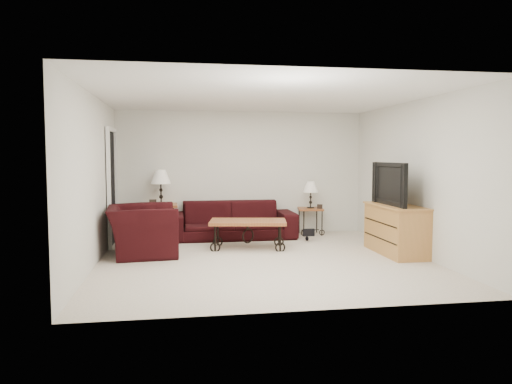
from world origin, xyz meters
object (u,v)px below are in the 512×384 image
(tv_stand, at_px, (396,229))
(television, at_px, (396,184))
(coffee_table, at_px, (248,234))
(side_table_left, at_px, (161,221))
(lamp_right, at_px, (311,195))
(side_table_right, at_px, (310,221))
(armchair, at_px, (142,230))
(sofa, at_px, (232,220))
(lamp_left, at_px, (161,187))
(backpack, at_px, (307,229))

(tv_stand, height_order, television, television)
(television, bearing_deg, coffee_table, -110.11)
(television, bearing_deg, side_table_left, -118.72)
(lamp_right, xyz_separation_m, tv_stand, (0.86, -2.10, -0.41))
(side_table_right, height_order, armchair, armchair)
(sofa, relative_size, side_table_left, 3.66)
(lamp_left, distance_m, television, 4.37)
(side_table_right, bearing_deg, backpack, -110.32)
(lamp_left, relative_size, backpack, 1.55)
(armchair, xyz_separation_m, television, (4.08, -0.58, 0.75))
(side_table_left, distance_m, television, 4.44)
(lamp_left, height_order, armchair, lamp_left)
(side_table_right, bearing_deg, lamp_right, 0.00)
(side_table_left, height_order, armchair, armchair)
(lamp_right, relative_size, backpack, 1.26)
(sofa, xyz_separation_m, lamp_right, (1.63, 0.18, 0.46))
(sofa, height_order, backpack, sofa)
(side_table_right, height_order, backpack, side_table_right)
(sofa, bearing_deg, lamp_right, 6.30)
(side_table_left, bearing_deg, sofa, -7.55)
(coffee_table, height_order, armchair, armchair)
(coffee_table, distance_m, tv_stand, 2.48)
(tv_stand, bearing_deg, sofa, 142.41)
(sofa, xyz_separation_m, side_table_right, (1.63, 0.18, -0.09))
(coffee_table, bearing_deg, side_table_right, 40.45)
(side_table_left, xyz_separation_m, coffee_table, (1.52, -1.25, -0.09))
(side_table_left, height_order, lamp_left, lamp_left)
(lamp_left, distance_m, tv_stand, 4.43)
(side_table_left, distance_m, lamp_right, 3.03)
(side_table_left, xyz_separation_m, television, (3.83, -2.10, 0.82))
(side_table_right, distance_m, lamp_right, 0.54)
(backpack, bearing_deg, lamp_right, 84.63)
(lamp_right, distance_m, coffee_table, 2.01)
(side_table_right, xyz_separation_m, lamp_left, (-2.99, 0.00, 0.73))
(lamp_left, relative_size, tv_stand, 0.50)
(side_table_right, xyz_separation_m, coffee_table, (-1.47, -1.25, -0.03))
(armchair, distance_m, tv_stand, 4.15)
(lamp_right, bearing_deg, armchair, -154.98)
(side_table_right, bearing_deg, lamp_left, 180.00)
(lamp_left, bearing_deg, tv_stand, -28.60)
(lamp_right, bearing_deg, sofa, -173.70)
(coffee_table, height_order, backpack, coffee_table)
(lamp_right, xyz_separation_m, television, (0.84, -2.10, 0.34))
(side_table_left, distance_m, backpack, 2.82)
(lamp_left, height_order, lamp_right, lamp_left)
(side_table_right, distance_m, armchair, 3.58)
(coffee_table, height_order, tv_stand, tv_stand)
(lamp_left, bearing_deg, television, -28.72)
(side_table_right, height_order, tv_stand, tv_stand)
(sofa, bearing_deg, backpack, -20.95)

